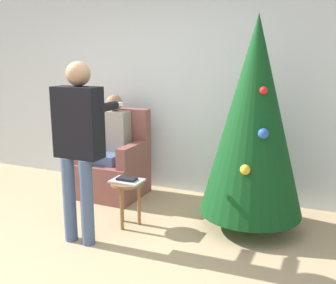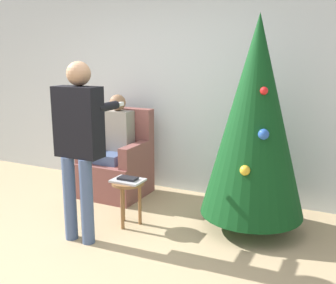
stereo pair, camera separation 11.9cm
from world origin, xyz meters
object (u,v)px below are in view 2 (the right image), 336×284
object	(u,v)px
person_seated	(115,141)
side_stool	(128,190)
christmas_tree	(255,118)
armchair	(117,166)
person_standing	(79,136)

from	to	relation	value
person_seated	side_stool	world-z (taller)	person_seated
christmas_tree	person_seated	world-z (taller)	christmas_tree
armchair	person_seated	bearing A→B (deg)	-90.00
person_seated	side_stool	xyz separation A→B (m)	(0.62, -0.72, -0.32)
person_standing	side_stool	bearing A→B (deg)	63.33
armchair	person_standing	world-z (taller)	person_standing
christmas_tree	person_seated	distance (m)	1.86
armchair	side_stool	size ratio (longest dim) A/B	2.28
armchair	person_standing	bearing A→B (deg)	-72.03
christmas_tree	side_stool	xyz separation A→B (m)	(-1.17, -0.47, -0.77)
person_seated	person_standing	xyz separation A→B (m)	(0.39, -1.18, 0.32)
christmas_tree	person_standing	xyz separation A→B (m)	(-1.39, -0.92, -0.13)
armchair	person_seated	distance (m)	0.33
person_standing	christmas_tree	bearing A→B (deg)	33.48
armchair	person_seated	xyz separation A→B (m)	(0.00, -0.03, 0.33)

